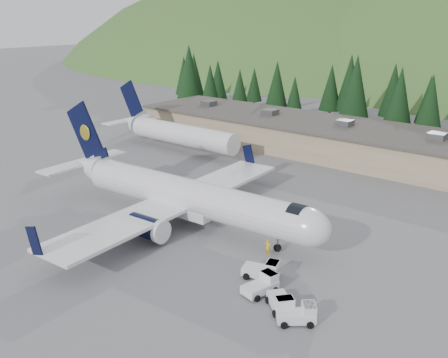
% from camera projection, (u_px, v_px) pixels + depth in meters
% --- Properties ---
extents(ground, '(600.00, 600.00, 0.00)m').
position_uv_depth(ground, '(191.00, 225.00, 57.17)').
color(ground, '#5D5D63').
extents(airliner, '(37.80, 35.45, 12.55)m').
position_uv_depth(airliner, '(183.00, 196.00, 56.72)').
color(airliner, white).
rests_on(airliner, ground).
extents(second_airliner, '(27.50, 11.00, 10.05)m').
position_uv_depth(second_airliner, '(171.00, 132.00, 87.21)').
color(second_airliner, white).
rests_on(second_airliner, ground).
extents(baggage_tug_a, '(3.64, 2.75, 1.76)m').
position_uv_depth(baggage_tug_a, '(264.00, 270.00, 45.52)').
color(baggage_tug_a, silver).
rests_on(baggage_tug_a, ground).
extents(baggage_tug_b, '(3.34, 3.12, 1.63)m').
position_uv_depth(baggage_tug_b, '(282.00, 303.00, 40.52)').
color(baggage_tug_b, silver).
rests_on(baggage_tug_b, ground).
extents(baggage_tug_c, '(2.48, 3.44, 1.69)m').
position_uv_depth(baggage_tug_c, '(263.00, 284.00, 43.19)').
color(baggage_tug_c, silver).
rests_on(baggage_tug_c, ground).
extents(terminal_building, '(71.00, 17.00, 6.10)m').
position_uv_depth(terminal_building, '(317.00, 136.00, 87.30)').
color(terminal_building, '#937860').
rests_on(terminal_building, ground).
extents(baggage_tug_d, '(3.27, 3.08, 1.60)m').
position_uv_depth(baggage_tug_d, '(300.00, 314.00, 38.99)').
color(baggage_tug_d, silver).
rests_on(baggage_tug_d, ground).
extents(ramp_worker, '(0.64, 0.44, 1.68)m').
position_uv_depth(ramp_worker, '(268.00, 247.00, 49.95)').
color(ramp_worker, yellow).
rests_on(ramp_worker, ground).
extents(tree_line, '(110.86, 18.26, 14.31)m').
position_uv_depth(tree_line, '(360.00, 92.00, 103.88)').
color(tree_line, black).
rests_on(tree_line, ground).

